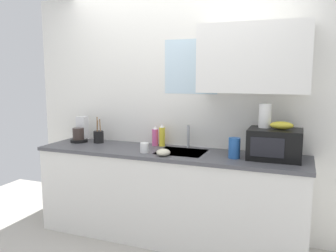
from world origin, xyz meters
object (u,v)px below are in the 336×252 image
at_px(microwave, 275,144).
at_px(coffee_maker, 80,132).
at_px(dish_soap_bottle_pink, 155,136).
at_px(small_bowl, 163,152).
at_px(paper_towel_roll, 265,116).
at_px(utensil_crock, 99,136).
at_px(mug_white, 144,148).
at_px(dish_soap_bottle_yellow, 162,136).
at_px(banana_bunch, 282,125).
at_px(cereal_canister, 234,148).

xyz_separation_m(microwave, coffee_maker, (-2.10, 0.06, -0.03)).
distance_m(dish_soap_bottle_pink, small_bowl, 0.49).
bearing_deg(small_bowl, paper_towel_roll, 19.08).
xyz_separation_m(dish_soap_bottle_pink, utensil_crock, (-0.64, -0.09, -0.03)).
xyz_separation_m(paper_towel_roll, dish_soap_bottle_pink, (-1.13, 0.11, -0.28)).
xyz_separation_m(microwave, mug_white, (-1.19, -0.19, -0.09)).
relative_size(microwave, dish_soap_bottle_yellow, 1.97).
distance_m(paper_towel_roll, coffee_maker, 2.02).
relative_size(banana_bunch, cereal_canister, 1.08).
relative_size(microwave, small_bowl, 3.54).
bearing_deg(microwave, banana_bunch, 1.77).
height_order(banana_bunch, mug_white, banana_bunch).
distance_m(paper_towel_roll, dish_soap_bottle_yellow, 1.09).
relative_size(microwave, coffee_maker, 1.64).
xyz_separation_m(banana_bunch, mug_white, (-1.24, -0.19, -0.26)).
relative_size(cereal_canister, utensil_crock, 0.64).
bearing_deg(mug_white, paper_towel_roll, 12.44).
xyz_separation_m(paper_towel_roll, small_bowl, (-0.87, -0.30, -0.35)).
height_order(banana_bunch, small_bowl, banana_bunch).
relative_size(microwave, paper_towel_roll, 2.09).
bearing_deg(coffee_maker, mug_white, -15.27).
bearing_deg(coffee_maker, paper_towel_roll, -0.24).
height_order(coffee_maker, mug_white, coffee_maker).
xyz_separation_m(banana_bunch, cereal_canister, (-0.39, -0.10, -0.21)).
height_order(coffee_maker, dish_soap_bottle_pink, coffee_maker).
bearing_deg(utensil_crock, coffee_maker, -177.14).
relative_size(mug_white, utensil_crock, 0.33).
bearing_deg(small_bowl, coffee_maker, 164.74).
relative_size(banana_bunch, dish_soap_bottle_pink, 0.95).
relative_size(dish_soap_bottle_yellow, dish_soap_bottle_pink, 1.11).
bearing_deg(dish_soap_bottle_pink, dish_soap_bottle_yellow, 0.88).
distance_m(banana_bunch, dish_soap_bottle_yellow, 1.22).
bearing_deg(mug_white, coffee_maker, 164.73).
bearing_deg(cereal_canister, mug_white, -173.94).
height_order(banana_bunch, dish_soap_bottle_pink, banana_bunch).
distance_m(paper_towel_roll, mug_white, 1.16).
xyz_separation_m(coffee_maker, dish_soap_bottle_pink, (0.87, 0.10, -0.01)).
relative_size(coffee_maker, dish_soap_bottle_pink, 1.33).
bearing_deg(small_bowl, dish_soap_bottle_yellow, 113.69).
bearing_deg(dish_soap_bottle_pink, banana_bunch, -7.10).
bearing_deg(dish_soap_bottle_yellow, small_bowl, -66.31).
height_order(cereal_canister, mug_white, cereal_canister).
height_order(paper_towel_roll, coffee_maker, paper_towel_roll).
bearing_deg(microwave, coffee_maker, 178.36).
height_order(dish_soap_bottle_yellow, cereal_canister, dish_soap_bottle_yellow).
xyz_separation_m(paper_towel_roll, mug_white, (-1.09, -0.24, -0.33)).
relative_size(coffee_maker, small_bowl, 2.15).
bearing_deg(banana_bunch, paper_towel_roll, 161.57).
height_order(cereal_canister, small_bowl, cereal_canister).
distance_m(coffee_maker, mug_white, 0.94).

